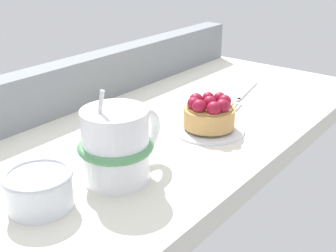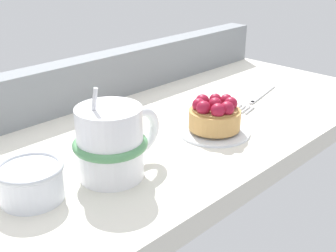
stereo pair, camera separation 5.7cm
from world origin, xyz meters
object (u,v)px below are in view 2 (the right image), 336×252
coffee_mug (112,142)px  raspberry_tart (215,114)px  sugar_bowl (31,181)px  dessert_plate (214,130)px  dessert_fork (257,98)px

coffee_mug → raspberry_tart: bearing=-2.6°
raspberry_tart → sugar_bowl: (-27.30, 3.08, -0.71)cm
sugar_bowl → coffee_mug: bearing=-13.5°
dessert_plate → raspberry_tart: 2.50cm
dessert_fork → raspberry_tart: bearing=-167.8°
raspberry_tart → dessert_fork: size_ratio=0.47×
dessert_plate → raspberry_tart: size_ratio=1.40×
dessert_plate → dessert_fork: bearing=12.1°
raspberry_tart → dessert_fork: bearing=12.2°
sugar_bowl → dessert_fork: bearing=0.6°
coffee_mug → sugar_bowl: coffee_mug is taller
raspberry_tart → dessert_fork: raspberry_tart is taller
raspberry_tart → sugar_bowl: size_ratio=1.02×
coffee_mug → dessert_fork: bearing=4.5°
raspberry_tart → sugar_bowl: 27.49cm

